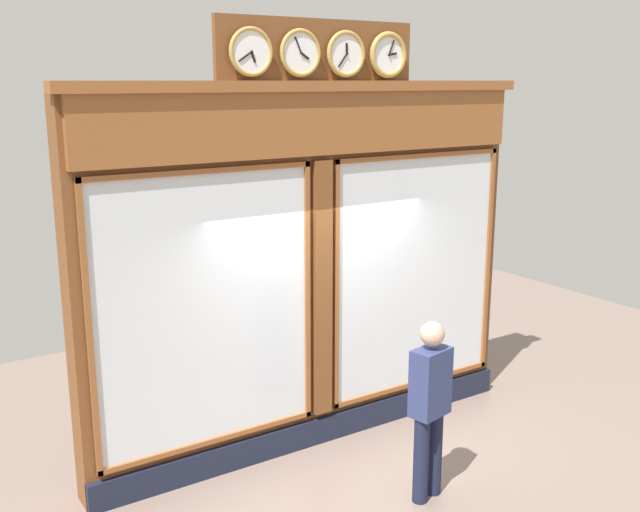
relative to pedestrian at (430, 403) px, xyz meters
The scene contains 2 objects.
shop_facade 1.86m from the pedestrian, 81.80° to the right, with size 5.02×0.42×4.29m.
pedestrian is the anchor object (origin of this frame).
Camera 1 is at (3.94, 5.99, 3.73)m, focal length 41.49 mm.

